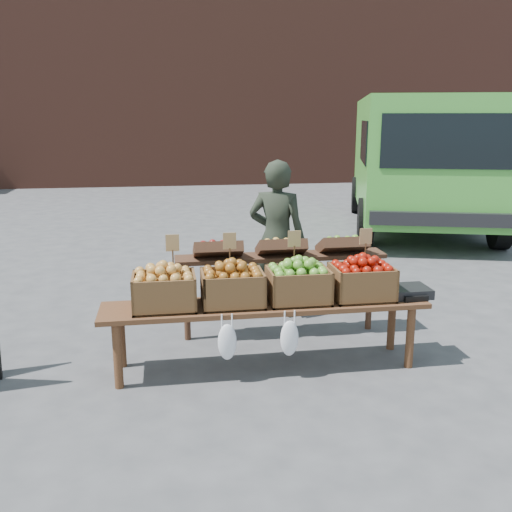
{
  "coord_description": "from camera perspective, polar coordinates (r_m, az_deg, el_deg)",
  "views": [
    {
      "loc": [
        -1.34,
        -4.63,
        2.07
      ],
      "look_at": [
        -0.55,
        0.3,
        0.85
      ],
      "focal_mm": 40.0,
      "sensor_mm": 36.0,
      "label": 1
    }
  ],
  "objects": [
    {
      "name": "ground",
      "position": [
        5.24,
        6.58,
        -9.6
      ],
      "size": [
        80.0,
        80.0,
        0.0
      ],
      "primitive_type": "plane",
      "color": "#4A4B4D"
    },
    {
      "name": "brick_building",
      "position": [
        19.89,
        -5.55,
        22.19
      ],
      "size": [
        24.0,
        4.0,
        10.0
      ],
      "primitive_type": "cube",
      "color": "brown",
      "rests_on": "ground"
    },
    {
      "name": "delivery_van",
      "position": [
        11.21,
        16.12,
        8.78
      ],
      "size": [
        3.89,
        5.83,
        2.4
      ],
      "primitive_type": null,
      "rotation": [
        0.0,
        0.0,
        -0.29
      ],
      "color": "green",
      "rests_on": "ground"
    },
    {
      "name": "vendor",
      "position": [
        5.97,
        2.1,
        1.72
      ],
      "size": [
        0.71,
        0.61,
        1.65
      ],
      "primitive_type": "imported",
      "rotation": [
        0.0,
        0.0,
        2.71
      ],
      "color": "#232A1F",
      "rests_on": "ground"
    },
    {
      "name": "back_table",
      "position": [
        5.48,
        2.48,
        -2.7
      ],
      "size": [
        2.1,
        0.44,
        1.04
      ],
      "primitive_type": null,
      "color": "#3E2518",
      "rests_on": "ground"
    },
    {
      "name": "display_bench",
      "position": [
        4.83,
        0.95,
        -7.92
      ],
      "size": [
        2.7,
        0.56,
        0.57
      ],
      "primitive_type": null,
      "color": "#51301B",
      "rests_on": "ground"
    },
    {
      "name": "crate_golden_apples",
      "position": [
        4.63,
        -9.16,
        -3.53
      ],
      "size": [
        0.5,
        0.4,
        0.28
      ],
      "primitive_type": null,
      "color": "#A99129",
      "rests_on": "display_bench"
    },
    {
      "name": "crate_russet_pears",
      "position": [
        4.66,
        -2.37,
        -3.25
      ],
      "size": [
        0.5,
        0.4,
        0.28
      ],
      "primitive_type": null,
      "color": "#985126",
      "rests_on": "display_bench"
    },
    {
      "name": "crate_red_apples",
      "position": [
        4.75,
        4.24,
        -2.94
      ],
      "size": [
        0.5,
        0.4,
        0.28
      ],
      "primitive_type": null,
      "color": "#528324",
      "rests_on": "display_bench"
    },
    {
      "name": "crate_green_apples",
      "position": [
        4.9,
        10.52,
        -2.6
      ],
      "size": [
        0.5,
        0.4,
        0.28
      ],
      "primitive_type": null,
      "color": "maroon",
      "rests_on": "display_bench"
    },
    {
      "name": "weighing_scale",
      "position": [
        5.08,
        15.0,
        -3.42
      ],
      "size": [
        0.34,
        0.3,
        0.08
      ],
      "primitive_type": "cube",
      "color": "black",
      "rests_on": "display_bench"
    }
  ]
}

